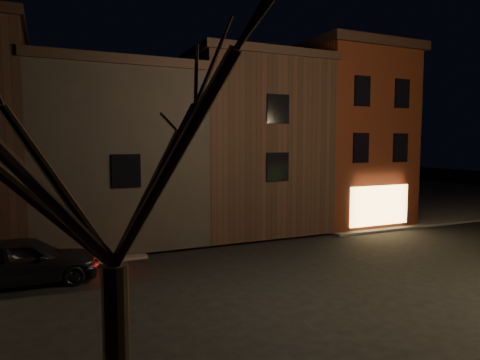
# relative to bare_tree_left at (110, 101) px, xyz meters

# --- Properties ---
(ground) EXTENTS (120.00, 120.00, 0.00)m
(ground) POSITION_rel_bare_tree_left_xyz_m (8.00, 7.00, -5.43)
(ground) COLOR black
(ground) RESTS_ON ground
(sidewalk_far_right) EXTENTS (30.00, 30.00, 0.12)m
(sidewalk_far_right) POSITION_rel_bare_tree_left_xyz_m (28.00, 27.00, -5.37)
(sidewalk_far_right) COLOR #2D2B28
(sidewalk_far_right) RESTS_ON ground
(corner_building) EXTENTS (6.50, 8.50, 10.50)m
(corner_building) POSITION_rel_bare_tree_left_xyz_m (16.00, 16.47, -0.03)
(corner_building) COLOR #46190C
(corner_building) RESTS_ON ground
(row_building_a) EXTENTS (7.30, 10.30, 9.40)m
(row_building_a) POSITION_rel_bare_tree_left_xyz_m (9.50, 17.50, -0.60)
(row_building_a) COLOR black
(row_building_a) RESTS_ON ground
(row_building_b) EXTENTS (7.80, 10.30, 8.40)m
(row_building_b) POSITION_rel_bare_tree_left_xyz_m (2.25, 17.50, -1.10)
(row_building_b) COLOR black
(row_building_b) RESTS_ON ground
(bare_tree_left) EXTENTS (5.60, 5.60, 7.50)m
(bare_tree_left) POSITION_rel_bare_tree_left_xyz_m (0.00, 0.00, 0.00)
(bare_tree_left) COLOR black
(bare_tree_left) RESTS_ON sidewalk_near_left
(parked_car_a) EXTENTS (4.97, 2.13, 1.67)m
(parked_car_a) POSITION_rel_bare_tree_left_xyz_m (-1.61, 10.49, -4.60)
(parked_car_a) COLOR black
(parked_car_a) RESTS_ON ground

